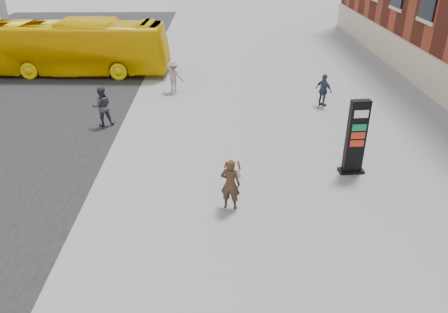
{
  "coord_description": "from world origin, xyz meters",
  "views": [
    {
      "loc": [
        -1.03,
        -10.38,
        7.18
      ],
      "look_at": [
        -0.83,
        1.25,
        1.15
      ],
      "focal_mm": 35.0,
      "sensor_mm": 36.0,
      "label": 1
    }
  ],
  "objects_px": {
    "pedestrian_b": "(174,76)",
    "bus": "(71,47)",
    "info_pylon": "(356,138)",
    "woman": "(230,183)",
    "pedestrian_a": "(102,106)",
    "pedestrian_c": "(324,90)"
  },
  "relations": [
    {
      "from": "info_pylon",
      "to": "bus",
      "type": "distance_m",
      "value": 17.05
    },
    {
      "from": "woman",
      "to": "pedestrian_a",
      "type": "bearing_deg",
      "value": -34.78
    },
    {
      "from": "info_pylon",
      "to": "pedestrian_c",
      "type": "xyz_separation_m",
      "value": [
        0.39,
        6.21,
        -0.52
      ]
    },
    {
      "from": "pedestrian_a",
      "to": "pedestrian_b",
      "type": "distance_m",
      "value": 4.96
    },
    {
      "from": "bus",
      "to": "info_pylon",
      "type": "bearing_deg",
      "value": -130.32
    },
    {
      "from": "info_pylon",
      "to": "bus",
      "type": "height_order",
      "value": "bus"
    },
    {
      "from": "pedestrian_c",
      "to": "woman",
      "type": "bearing_deg",
      "value": 111.66
    },
    {
      "from": "pedestrian_b",
      "to": "bus",
      "type": "bearing_deg",
      "value": -8.99
    },
    {
      "from": "info_pylon",
      "to": "pedestrian_c",
      "type": "relative_size",
      "value": 1.7
    },
    {
      "from": "info_pylon",
      "to": "woman",
      "type": "height_order",
      "value": "info_pylon"
    },
    {
      "from": "woman",
      "to": "bus",
      "type": "xyz_separation_m",
      "value": [
        -8.4,
        13.63,
        0.67
      ]
    },
    {
      "from": "woman",
      "to": "pedestrian_a",
      "type": "xyz_separation_m",
      "value": [
        -5.05,
        6.16,
        0.03
      ]
    },
    {
      "from": "pedestrian_c",
      "to": "pedestrian_b",
      "type": "bearing_deg",
      "value": 32.98
    },
    {
      "from": "info_pylon",
      "to": "woman",
      "type": "relative_size",
      "value": 1.61
    },
    {
      "from": "pedestrian_a",
      "to": "pedestrian_c",
      "type": "height_order",
      "value": "pedestrian_a"
    },
    {
      "from": "pedestrian_a",
      "to": "pedestrian_b",
      "type": "relative_size",
      "value": 1.06
    },
    {
      "from": "info_pylon",
      "to": "bus",
      "type": "bearing_deg",
      "value": 132.87
    },
    {
      "from": "pedestrian_c",
      "to": "bus",
      "type": "bearing_deg",
      "value": 27.56
    },
    {
      "from": "bus",
      "to": "pedestrian_b",
      "type": "height_order",
      "value": "bus"
    },
    {
      "from": "pedestrian_c",
      "to": "pedestrian_a",
      "type": "bearing_deg",
      "value": 62.55
    },
    {
      "from": "pedestrian_b",
      "to": "pedestrian_a",
      "type": "bearing_deg",
      "value": 78.69
    },
    {
      "from": "woman",
      "to": "info_pylon",
      "type": "bearing_deg",
      "value": -137.85
    }
  ]
}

